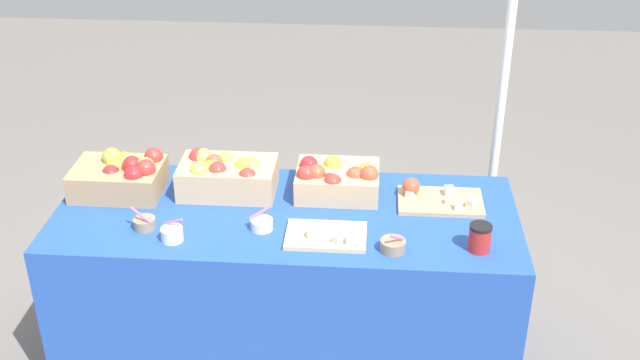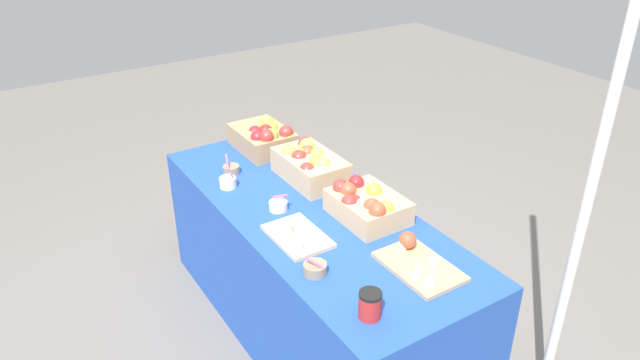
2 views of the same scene
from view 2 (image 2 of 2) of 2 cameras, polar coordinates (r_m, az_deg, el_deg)
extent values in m
plane|color=slate|center=(3.28, -0.69, -13.96)|extent=(10.00, 10.00, 0.00)
cube|color=#234CAD|center=(3.04, -0.74, -8.77)|extent=(1.90, 0.76, 0.74)
cube|color=tan|center=(3.42, -5.57, 3.95)|extent=(0.37, 0.27, 0.12)
sphere|color=#B2332D|center=(3.32, -3.26, 4.58)|extent=(0.08, 0.08, 0.08)
sphere|color=#99B742|center=(3.29, -4.73, 4.27)|extent=(0.08, 0.08, 0.08)
sphere|color=#99B742|center=(3.41, -4.75, 4.83)|extent=(0.08, 0.08, 0.08)
sphere|color=gold|center=(3.42, -5.37, 4.85)|extent=(0.08, 0.08, 0.08)
sphere|color=red|center=(3.33, -5.24, 4.68)|extent=(0.08, 0.08, 0.08)
sphere|color=#99B742|center=(3.45, -5.11, 5.55)|extent=(0.08, 0.08, 0.08)
sphere|color=#B2332D|center=(3.27, -5.11, 4.18)|extent=(0.08, 0.08, 0.08)
sphere|color=gold|center=(3.41, -4.71, 5.00)|extent=(0.08, 0.08, 0.08)
sphere|color=red|center=(3.29, -5.99, 4.10)|extent=(0.08, 0.08, 0.08)
sphere|color=red|center=(3.41, -6.22, 4.55)|extent=(0.08, 0.08, 0.08)
sphere|color=gold|center=(3.32, -3.21, 4.39)|extent=(0.08, 0.08, 0.08)
cube|color=tan|center=(3.07, -0.94, 1.22)|extent=(0.41, 0.25, 0.13)
sphere|color=gold|center=(2.99, -0.29, 1.67)|extent=(0.08, 0.08, 0.08)
sphere|color=#B2C64C|center=(3.15, -1.27, 3.31)|extent=(0.08, 0.08, 0.08)
sphere|color=#D14C33|center=(3.10, -1.23, 2.64)|extent=(0.08, 0.08, 0.08)
sphere|color=#B2C64C|center=(3.09, -3.03, 2.68)|extent=(0.08, 0.08, 0.08)
sphere|color=#99B742|center=(3.08, -0.29, 2.42)|extent=(0.08, 0.08, 0.08)
sphere|color=#B2332D|center=(3.17, -1.41, 3.45)|extent=(0.08, 0.08, 0.08)
sphere|color=#B2332D|center=(3.05, -2.04, 2.17)|extent=(0.08, 0.08, 0.08)
sphere|color=#B2332D|center=(2.94, -1.24, 0.93)|extent=(0.08, 0.08, 0.08)
sphere|color=gold|center=(3.08, -1.99, 2.39)|extent=(0.08, 0.08, 0.08)
sphere|color=#B2C64C|center=(2.97, 0.29, 1.47)|extent=(0.08, 0.08, 0.08)
cube|color=tan|center=(2.75, 4.62, -2.58)|extent=(0.35, 0.27, 0.11)
sphere|color=#D14C33|center=(2.75, 2.74, -0.99)|extent=(0.08, 0.08, 0.08)
sphere|color=#B2332D|center=(2.77, 2.00, -0.70)|extent=(0.08, 0.08, 0.08)
sphere|color=#D14C33|center=(2.60, 5.53, -2.93)|extent=(0.08, 0.08, 0.08)
sphere|color=#B2332D|center=(2.69, 2.81, -2.20)|extent=(0.08, 0.08, 0.08)
sphere|color=gold|center=(2.76, 5.19, -1.10)|extent=(0.08, 0.08, 0.08)
sphere|color=#D14C33|center=(2.65, 5.00, -2.58)|extent=(0.08, 0.08, 0.08)
sphere|color=red|center=(2.82, 3.49, -0.28)|extent=(0.08, 0.08, 0.08)
sphere|color=#B2332D|center=(2.72, 3.28, -2.18)|extent=(0.08, 0.08, 0.08)
sphere|color=gold|center=(2.65, 6.36, -2.80)|extent=(0.08, 0.08, 0.08)
cube|color=#D1B284|center=(2.62, -2.15, -5.41)|extent=(0.31, 0.21, 0.02)
cube|color=beige|center=(2.55, -2.81, -5.86)|extent=(0.04, 0.04, 0.03)
cube|color=beige|center=(2.63, -3.20, -4.60)|extent=(0.05, 0.05, 0.04)
cube|color=beige|center=(2.51, -2.19, -6.33)|extent=(0.04, 0.04, 0.03)
cube|color=tan|center=(2.47, 9.52, -8.21)|extent=(0.35, 0.23, 0.02)
cube|color=beige|center=(2.54, 7.87, -6.29)|extent=(0.04, 0.04, 0.03)
cube|color=beige|center=(2.46, 10.97, -7.74)|extent=(0.04, 0.04, 0.04)
cube|color=beige|center=(2.37, 9.26, -9.13)|extent=(0.03, 0.03, 0.03)
sphere|color=#D14C33|center=(2.54, 8.42, -5.73)|extent=(0.07, 0.07, 0.07)
cube|color=beige|center=(2.35, 10.48, -9.60)|extent=(0.05, 0.05, 0.04)
cube|color=beige|center=(2.42, 9.48, -8.37)|extent=(0.03, 0.03, 0.03)
cylinder|color=silver|center=(3.04, -8.83, -0.23)|extent=(0.09, 0.09, 0.05)
cylinder|color=#EA598C|center=(3.02, -8.57, 0.61)|extent=(0.08, 0.04, 0.05)
cylinder|color=gray|center=(2.40, -0.47, -8.51)|extent=(0.10, 0.10, 0.05)
cylinder|color=#EA598C|center=(2.36, -0.56, -7.94)|extent=(0.06, 0.06, 0.05)
cylinder|color=gray|center=(3.18, -8.51, 0.99)|extent=(0.09, 0.09, 0.04)
cylinder|color=#EA598C|center=(3.16, -8.89, 1.71)|extent=(0.09, 0.04, 0.06)
cylinder|color=silver|center=(2.82, -4.03, -2.48)|extent=(0.09, 0.09, 0.04)
cylinder|color=#EA598C|center=(2.81, -3.83, -1.54)|extent=(0.09, 0.04, 0.05)
cylinder|color=red|center=(2.19, 4.82, -11.97)|extent=(0.08, 0.08, 0.10)
cylinder|color=black|center=(2.16, 4.87, -10.87)|extent=(0.09, 0.09, 0.01)
cylinder|color=white|center=(2.53, 24.57, -0.65)|extent=(0.04, 0.04, 2.17)
camera|label=1|loc=(2.27, -77.02, 11.93)|focal=43.93mm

